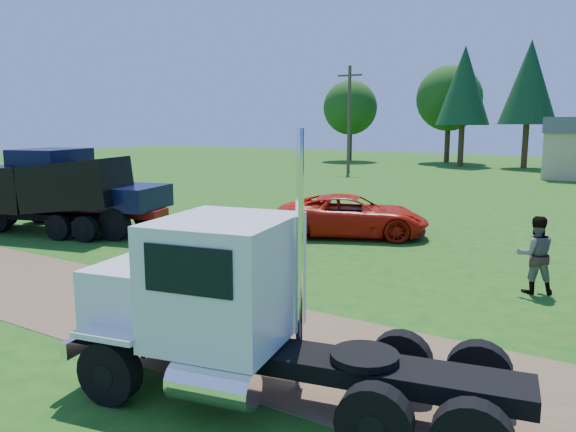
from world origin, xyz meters
The scene contains 8 objects.
ground centered at (0.00, 0.00, 0.00)m, with size 140.00×140.00×0.00m, color #195412.
dirt_track centered at (0.00, 0.00, 0.01)m, with size 120.00×4.20×0.01m, color brown.
white_semi_tractor centered at (2.17, -2.03, 1.44)m, with size 7.16×3.55×4.23m.
black_dump_truck centered at (-11.86, 4.54, 1.67)m, with size 7.15×3.90×3.04m.
navy_truck centered at (-11.88, 5.40, 1.67)m, with size 7.67×4.33×3.27m.
orange_pickup centered at (-1.74, 10.46, 0.79)m, with size 2.63×5.71×1.59m, color red.
spectator_a centered at (0.04, -1.68, 0.82)m, with size 0.60×0.39×1.63m, color #999999.
spectator_b centered at (5.37, 6.39, 0.99)m, with size 0.97×0.75×1.99m, color #999999.
Camera 1 is at (7.47, -8.69, 4.31)m, focal length 35.00 mm.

